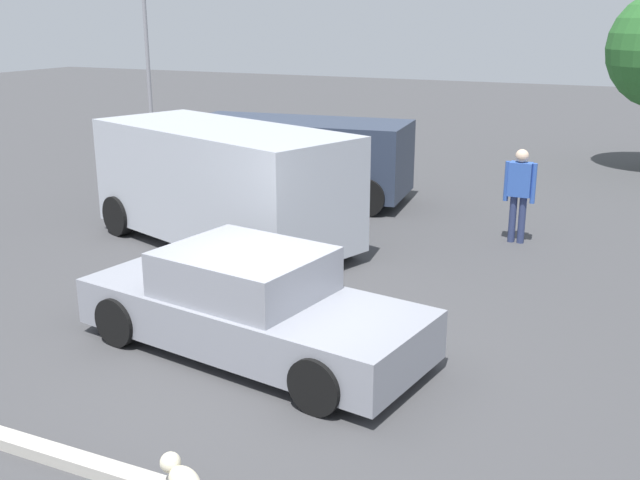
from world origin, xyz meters
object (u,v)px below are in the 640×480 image
object	(u,v)px
van_white	(223,182)
suv_dark	(298,156)
dog	(182,479)
light_post_near	(144,5)
sedan_foreground	(250,306)
pedestrian	(520,187)

from	to	relation	value
van_white	suv_dark	distance (m)	3.74
dog	light_post_near	size ratio (longest dim) A/B	0.09
dog	sedan_foreground	bearing A→B (deg)	-45.17
sedan_foreground	pedestrian	world-z (taller)	pedestrian
suv_dark	light_post_near	distance (m)	12.74
sedan_foreground	light_post_near	bearing A→B (deg)	139.65
light_post_near	pedestrian	bearing A→B (deg)	-30.57
suv_dark	pedestrian	distance (m)	5.30
sedan_foreground	van_white	xyz separation A→B (m)	(-2.66, 3.68, 0.57)
van_white	pedestrian	bearing A→B (deg)	46.29
suv_dark	dog	bearing A→B (deg)	105.09
suv_dark	pedestrian	xyz separation A→B (m)	(5.13, -1.31, 0.04)
dog	pedestrian	bearing A→B (deg)	-71.19
light_post_near	dog	bearing A→B (deg)	-52.31
sedan_foreground	light_post_near	world-z (taller)	light_post_near
sedan_foreground	van_white	size ratio (longest dim) A/B	0.84
sedan_foreground	pedestrian	distance (m)	6.47
van_white	light_post_near	size ratio (longest dim) A/B	0.86
sedan_foreground	van_white	world-z (taller)	van_white
van_white	suv_dark	xyz separation A→B (m)	(-0.35, 3.72, -0.17)
sedan_foreground	suv_dark	world-z (taller)	suv_dark
suv_dark	light_post_near	xyz separation A→B (m)	(-9.74, 7.48, 3.36)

